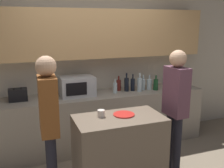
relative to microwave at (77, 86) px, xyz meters
The scene contains 18 objects.
back_wall 0.63m from the microwave, 36.87° to the left, with size 6.40×0.40×2.70m.
back_counter 0.67m from the microwave, ahead, with size 3.60×0.62×0.89m.
kitchen_island 1.33m from the microwave, 78.19° to the right, with size 1.06×0.59×0.90m.
microwave is the anchor object (origin of this frame).
toaster 0.87m from the microwave, behind, with size 0.26×0.16×0.18m.
potted_plant 1.84m from the microwave, ahead, with size 0.14×0.14×0.40m.
bottle_0 0.61m from the microwave, ahead, with size 0.07×0.07×0.23m.
bottle_1 0.72m from the microwave, ahead, with size 0.08×0.08×0.25m.
bottle_2 0.82m from the microwave, ahead, with size 0.08×0.08×0.31m.
bottle_3 0.93m from the microwave, ahead, with size 0.07×0.07×0.28m.
bottle_4 1.03m from the microwave, ahead, with size 0.08×0.08×0.31m.
bottle_5 1.12m from the microwave, ahead, with size 0.07×0.07×0.25m.
bottle_6 1.23m from the microwave, ahead, with size 0.09×0.09×0.24m.
bottle_7 1.32m from the microwave, ahead, with size 0.08×0.08×0.25m.
plate_on_island 1.17m from the microwave, 73.78° to the right, with size 0.26×0.26×0.01m.
cup_0 1.08m from the microwave, 87.58° to the right, with size 0.09×0.09×0.09m.
person_left 1.27m from the microwave, 116.54° to the right, with size 0.22×0.35×1.66m.
person_center 1.53m from the microwave, 46.41° to the right, with size 0.22×0.35×1.66m.
Camera 1 is at (-1.15, -2.45, 2.00)m, focal length 42.00 mm.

